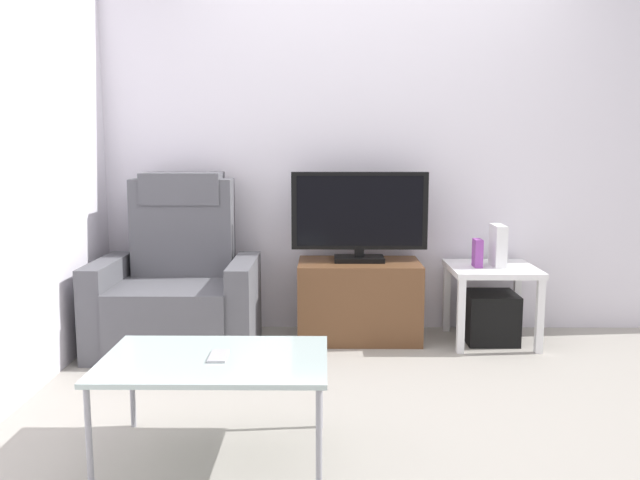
# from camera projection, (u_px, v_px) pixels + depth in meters

# --- Properties ---
(ground_plane) EXTENTS (6.40, 6.40, 0.00)m
(ground_plane) POSITION_uv_depth(u_px,v_px,m) (395.00, 385.00, 3.46)
(ground_plane) COLOR #9E998E
(wall_back) EXTENTS (6.40, 0.06, 2.60)m
(wall_back) POSITION_uv_depth(u_px,v_px,m) (380.00, 138.00, 4.39)
(wall_back) COLOR silver
(wall_back) RESTS_ON ground
(wall_side) EXTENTS (0.06, 4.48, 2.60)m
(wall_side) POSITION_uv_depth(u_px,v_px,m) (25.00, 136.00, 3.29)
(wall_side) COLOR silver
(wall_side) RESTS_ON ground
(tv_stand) EXTENTS (0.78, 0.46, 0.51)m
(tv_stand) POSITION_uv_depth(u_px,v_px,m) (359.00, 300.00, 4.25)
(tv_stand) COLOR brown
(tv_stand) RESTS_ON ground
(television) EXTENTS (0.87, 0.20, 0.58)m
(television) POSITION_uv_depth(u_px,v_px,m) (359.00, 214.00, 4.19)
(television) COLOR black
(television) RESTS_ON tv_stand
(recliner_armchair) EXTENTS (0.98, 0.78, 1.08)m
(recliner_armchair) POSITION_uv_depth(u_px,v_px,m) (178.00, 288.00, 4.07)
(recliner_armchair) COLOR #515156
(recliner_armchair) RESTS_ON ground
(side_table) EXTENTS (0.54, 0.54, 0.49)m
(side_table) POSITION_uv_depth(u_px,v_px,m) (492.00, 279.00, 4.16)
(side_table) COLOR white
(side_table) RESTS_ON ground
(subwoofer_box) EXTENTS (0.32, 0.32, 0.32)m
(subwoofer_box) POSITION_uv_depth(u_px,v_px,m) (490.00, 317.00, 4.20)
(subwoofer_box) COLOR black
(subwoofer_box) RESTS_ON ground
(book_upright) EXTENTS (0.05, 0.11, 0.18)m
(book_upright) POSITION_uv_depth(u_px,v_px,m) (478.00, 253.00, 4.12)
(book_upright) COLOR purple
(book_upright) RESTS_ON side_table
(game_console) EXTENTS (0.07, 0.20, 0.26)m
(game_console) POSITION_uv_depth(u_px,v_px,m) (498.00, 245.00, 4.14)
(game_console) COLOR white
(game_console) RESTS_ON side_table
(coffee_table) EXTENTS (0.90, 0.60, 0.41)m
(coffee_table) POSITION_uv_depth(u_px,v_px,m) (215.00, 364.00, 2.62)
(coffee_table) COLOR #B2C6C1
(coffee_table) RESTS_ON ground
(cell_phone) EXTENTS (0.07, 0.15, 0.01)m
(cell_phone) POSITION_uv_depth(u_px,v_px,m) (219.00, 356.00, 2.62)
(cell_phone) COLOR #B7B7BC
(cell_phone) RESTS_ON coffee_table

